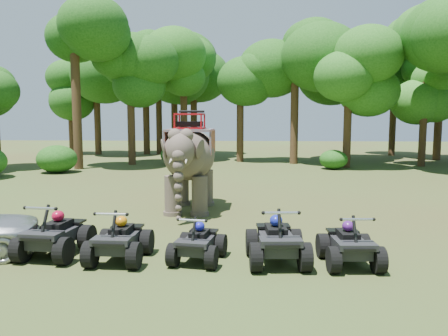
{
  "coord_description": "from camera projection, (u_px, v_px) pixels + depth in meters",
  "views": [
    {
      "loc": [
        0.78,
        -11.89,
        3.38
      ],
      "look_at": [
        0.0,
        1.2,
        1.9
      ],
      "focal_mm": 35.0,
      "sensor_mm": 36.0,
      "label": 1
    }
  ],
  "objects": [
    {
      "name": "tree_31",
      "position": [
        174.0,
        98.0,
        41.76
      ],
      "size": [
        7.51,
        7.51,
        10.73
      ],
      "primitive_type": null,
      "color": "#195114",
      "rests_on": "ground"
    },
    {
      "name": "tree_27",
      "position": [
        76.0,
        95.0,
        29.04
      ],
      "size": [
        6.95,
        6.95,
        9.93
      ],
      "primitive_type": null,
      "color": "#195114",
      "rests_on": "ground"
    },
    {
      "name": "tree_3",
      "position": [
        424.0,
        117.0,
        30.84
      ],
      "size": [
        4.9,
        4.9,
        7.0
      ],
      "primitive_type": null,
      "color": "#195114",
      "rests_on": "ground"
    },
    {
      "name": "tree_36",
      "position": [
        194.0,
        102.0,
        39.87
      ],
      "size": [
        6.9,
        6.9,
        9.85
      ],
      "primitive_type": null,
      "color": "#195114",
      "rests_on": "ground"
    },
    {
      "name": "atv_0",
      "position": [
        55.0,
        229.0,
        10.77
      ],
      "size": [
        1.5,
        1.95,
        1.36
      ],
      "primitive_type": null,
      "rotation": [
        0.0,
        0.0,
        -0.09
      ],
      "color": "black",
      "rests_on": "ground"
    },
    {
      "name": "tree_34",
      "position": [
        348.0,
        97.0,
        35.8
      ],
      "size": [
        7.27,
        7.27,
        10.38
      ],
      "primitive_type": null,
      "color": "#195114",
      "rests_on": "ground"
    },
    {
      "name": "tree_35",
      "position": [
        71.0,
        114.0,
        41.55
      ],
      "size": [
        5.34,
        5.34,
        7.62
      ],
      "primitive_type": null,
      "color": "#195114",
      "rests_on": "ground"
    },
    {
      "name": "tree_2",
      "position": [
        348.0,
        110.0,
        30.03
      ],
      "size": [
        5.59,
        5.59,
        7.99
      ],
      "primitive_type": null,
      "color": "#195114",
      "rests_on": "ground"
    },
    {
      "name": "ground",
      "position": [
        221.0,
        240.0,
        12.22
      ],
      "size": [
        110.0,
        110.0,
        0.0
      ],
      "primitive_type": "plane",
      "color": "#47381E",
      "rests_on": "ground"
    },
    {
      "name": "tree_29",
      "position": [
        184.0,
        104.0,
        35.65
      ],
      "size": [
        6.45,
        6.45,
        9.21
      ],
      "primitive_type": null,
      "color": "#195114",
      "rests_on": "ground"
    },
    {
      "name": "atv_2",
      "position": [
        198.0,
        238.0,
        10.38
      ],
      "size": [
        1.35,
        1.69,
        1.14
      ],
      "primitive_type": null,
      "rotation": [
        0.0,
        0.0,
        -0.15
      ],
      "color": "black",
      "rests_on": "ground"
    },
    {
      "name": "atv_1",
      "position": [
        120.0,
        234.0,
        10.41
      ],
      "size": [
        1.31,
        1.77,
        1.29
      ],
      "primitive_type": null,
      "rotation": [
        0.0,
        0.0,
        -0.02
      ],
      "color": "black",
      "rests_on": "ground"
    },
    {
      "name": "tree_30",
      "position": [
        394.0,
        103.0,
        39.95
      ],
      "size": [
        6.73,
        6.73,
        9.62
      ],
      "primitive_type": null,
      "color": "#195114",
      "rests_on": "ground"
    },
    {
      "name": "tree_37",
      "position": [
        423.0,
        117.0,
        37.2
      ],
      "size": [
        4.98,
        4.98,
        7.12
      ],
      "primitive_type": null,
      "color": "#195114",
      "rests_on": "ground"
    },
    {
      "name": "tree_40",
      "position": [
        440.0,
        94.0,
        35.44
      ],
      "size": [
        7.51,
        7.51,
        10.73
      ],
      "primitive_type": null,
      "color": "#195114",
      "rests_on": "ground"
    },
    {
      "name": "tree_39",
      "position": [
        146.0,
        99.0,
        41.34
      ],
      "size": [
        7.35,
        7.35,
        10.49
      ],
      "primitive_type": null,
      "color": "#195114",
      "rests_on": "ground"
    },
    {
      "name": "atv_3",
      "position": [
        277.0,
        234.0,
        10.24
      ],
      "size": [
        1.49,
        1.95,
        1.37
      ],
      "primitive_type": null,
      "rotation": [
        0.0,
        0.0,
        0.08
      ],
      "color": "black",
      "rests_on": "ground"
    },
    {
      "name": "tree_41",
      "position": [
        159.0,
        107.0,
        41.66
      ],
      "size": [
        6.28,
        6.28,
        8.97
      ],
      "primitive_type": null,
      "color": "#195114",
      "rests_on": "ground"
    },
    {
      "name": "tree_1",
      "position": [
        295.0,
        99.0,
        32.51
      ],
      "size": [
        6.82,
        6.82,
        9.74
      ],
      "primitive_type": null,
      "color": "#195114",
      "rests_on": "ground"
    },
    {
      "name": "atv_4",
      "position": [
        349.0,
        239.0,
        10.09
      ],
      "size": [
        1.32,
        1.75,
        1.24
      ],
      "primitive_type": null,
      "rotation": [
        0.0,
        0.0,
        0.06
      ],
      "color": "black",
      "rests_on": "ground"
    },
    {
      "name": "tree_38",
      "position": [
        97.0,
        100.0,
        41.05
      ],
      "size": [
        7.2,
        7.2,
        10.29
      ],
      "primitive_type": null,
      "color": "#195114",
      "rests_on": "ground"
    },
    {
      "name": "tree_28",
      "position": [
        131.0,
        108.0,
        31.89
      ],
      "size": [
        5.8,
        5.8,
        8.29
      ],
      "primitive_type": null,
      "color": "#195114",
      "rests_on": "ground"
    },
    {
      "name": "tree_0",
      "position": [
        240.0,
        109.0,
        34.14
      ],
      "size": [
        5.83,
        5.83,
        8.33
      ],
      "primitive_type": null,
      "color": "#195114",
      "rests_on": "ground"
    },
    {
      "name": "elephant",
      "position": [
        190.0,
        161.0,
        16.09
      ],
      "size": [
        2.01,
        4.41,
        3.67
      ],
      "primitive_type": null,
      "rotation": [
        0.0,
        0.0,
        -0.02
      ],
      "color": "brown",
      "rests_on": "ground"
    }
  ]
}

